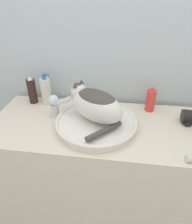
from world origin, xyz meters
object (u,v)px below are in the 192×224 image
faucet (56,104)px  spray_bottle_trigger (151,100)px  hairspray_can_black (32,91)px  soap_pump_bottle (46,91)px  cat (95,104)px

faucet → spray_bottle_trigger: size_ratio=1.01×
hairspray_can_black → soap_pump_bottle: (0.09, 0.00, 0.00)m
spray_bottle_trigger → hairspray_can_black: bearing=-180.0°
hairspray_can_black → spray_bottle_trigger: (0.73, 0.00, -0.01)m
faucet → hairspray_can_black: hairspray_can_black is taller
spray_bottle_trigger → cat: bearing=-145.0°
faucet → soap_pump_bottle: 0.19m
faucet → soap_pump_bottle: soap_pump_bottle is taller
cat → spray_bottle_trigger: size_ratio=2.25×
hairspray_can_black → spray_bottle_trigger: 0.73m
hairspray_can_black → faucet: bearing=-36.6°
cat → hairspray_can_black: size_ratio=1.93×
cat → soap_pump_bottle: bearing=0.7°
soap_pump_bottle → spray_bottle_trigger: soap_pump_bottle is taller
soap_pump_bottle → cat: bearing=-31.8°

